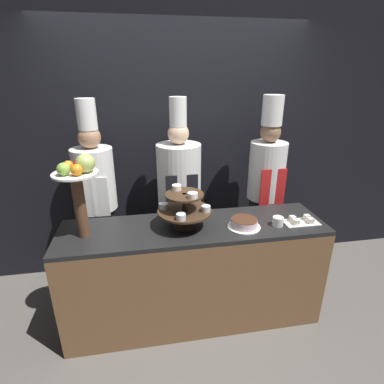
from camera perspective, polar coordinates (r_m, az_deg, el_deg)
The scene contains 11 objects.
ground_plane at distance 2.73m, azimuth 1.52°, elevation -26.32°, with size 14.00×14.00×0.00m, color #5B5651.
wall_back at distance 3.09m, azimuth -2.66°, elevation 9.88°, with size 10.00×0.06×2.80m.
buffet_counter at distance 2.63m, azimuth 0.39°, elevation -15.19°, with size 2.11×0.56×0.90m.
tiered_stand at distance 2.29m, azimuth -1.43°, elevation -2.90°, with size 0.42×0.42×0.32m.
fruit_pedestal at distance 2.22m, azimuth -20.77°, elevation 1.82°, with size 0.31×0.31×0.62m.
cake_round at distance 2.39m, azimuth 9.89°, elevation -5.88°, with size 0.26×0.26×0.07m.
cup_white at distance 2.47m, azimuth 16.04°, elevation -5.39°, with size 0.08×0.08×0.07m.
cake_square_tray at distance 2.58m, azimuth 20.10°, elevation -5.17°, with size 0.28×0.15×0.05m.
chef_left at distance 2.84m, azimuth -17.70°, elevation -0.63°, with size 0.35×0.35×1.84m.
chef_center_left at distance 2.83m, azimuth -2.43°, elevation -0.06°, with size 0.41×0.41×1.85m.
chef_center_right at distance 3.05m, azimuth 13.85°, elevation 1.59°, with size 0.35×0.35×1.85m.
Camera 1 is at (-0.38, -1.79, 2.03)m, focal length 28.00 mm.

